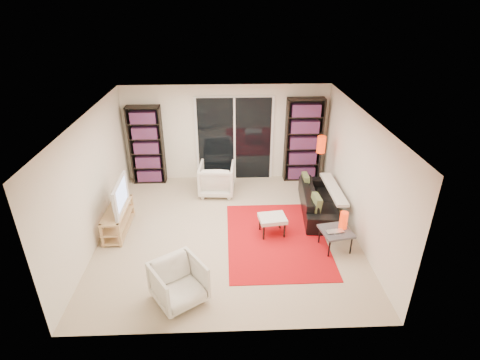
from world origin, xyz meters
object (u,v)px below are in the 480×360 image
(bookshelf_left, at_px, (147,145))
(floor_lamp, at_px, (321,150))
(armchair_back, at_px, (217,179))
(armchair_front, at_px, (179,283))
(ottoman, at_px, (272,219))
(bookshelf_right, at_px, (303,140))
(side_table, at_px, (336,232))
(tv_stand, at_px, (118,219))
(sofa, at_px, (320,200))

(bookshelf_left, xyz_separation_m, floor_lamp, (4.09, -0.80, 0.13))
(armchair_back, relative_size, armchair_front, 1.11)
(bookshelf_left, relative_size, ottoman, 3.44)
(bookshelf_right, relative_size, side_table, 3.33)
(tv_stand, height_order, armchair_back, armchair_back)
(tv_stand, height_order, armchair_front, armchair_front)
(side_table, bearing_deg, tv_stand, 169.59)
(side_table, bearing_deg, floor_lamp, 85.94)
(tv_stand, relative_size, sofa, 0.62)
(sofa, distance_m, ottoman, 1.39)
(bookshelf_right, relative_size, armchair_front, 2.84)
(bookshelf_right, bearing_deg, tv_stand, -151.68)
(tv_stand, height_order, side_table, tv_stand)
(bookshelf_left, distance_m, floor_lamp, 4.17)
(bookshelf_left, height_order, floor_lamp, bookshelf_left)
(bookshelf_left, relative_size, sofa, 1.02)
(bookshelf_left, xyz_separation_m, tv_stand, (-0.24, -2.21, -0.71))
(sofa, relative_size, ottoman, 3.37)
(tv_stand, distance_m, armchair_back, 2.47)
(floor_lamp, bearing_deg, bookshelf_right, 106.55)
(ottoman, height_order, side_table, same)
(sofa, distance_m, floor_lamp, 1.19)
(bookshelf_right, bearing_deg, floor_lamp, -73.45)
(armchair_front, bearing_deg, floor_lamp, 15.31)
(ottoman, bearing_deg, armchair_back, 122.27)
(bookshelf_right, height_order, sofa, bookshelf_right)
(sofa, bearing_deg, ottoman, 131.07)
(bookshelf_left, relative_size, armchair_front, 2.64)
(armchair_back, bearing_deg, sofa, 161.39)
(tv_stand, bearing_deg, side_table, -10.41)
(bookshelf_right, bearing_deg, side_table, -88.41)
(sofa, distance_m, armchair_front, 3.75)
(armchair_back, bearing_deg, armchair_front, 85.81)
(sofa, height_order, ottoman, sofa)
(armchair_back, relative_size, side_table, 1.30)
(armchair_front, distance_m, floor_lamp, 4.53)
(armchair_back, distance_m, armchair_front, 3.52)
(armchair_back, height_order, floor_lamp, floor_lamp)
(tv_stand, relative_size, ottoman, 2.10)
(armchair_back, bearing_deg, ottoman, 126.72)
(sofa, height_order, side_table, sofa)
(armchair_front, relative_size, ottoman, 1.30)
(floor_lamp, bearing_deg, bookshelf_left, 168.94)
(sofa, relative_size, armchair_front, 2.59)
(armchair_back, xyz_separation_m, floor_lamp, (2.38, -0.10, 0.73))
(side_table, bearing_deg, bookshelf_left, 142.90)
(bookshelf_left, distance_m, bookshelf_right, 3.85)
(bookshelf_left, height_order, armchair_front, bookshelf_left)
(armchair_front, bearing_deg, side_table, -10.33)
(bookshelf_left, xyz_separation_m, bookshelf_right, (3.85, -0.00, 0.07))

